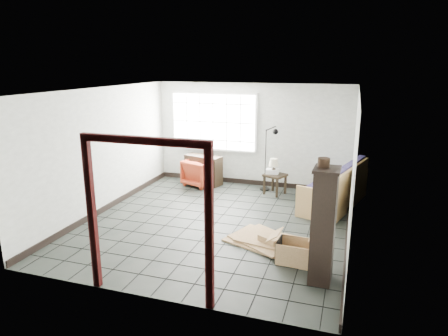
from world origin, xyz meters
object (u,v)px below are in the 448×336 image
(futon_sofa, at_px, (337,191))
(armchair, at_px, (200,171))
(side_table, at_px, (275,178))
(tall_shelf, at_px, (323,225))

(futon_sofa, bearing_deg, armchair, -172.17)
(futon_sofa, bearing_deg, side_table, -178.85)
(armchair, relative_size, side_table, 1.26)
(futon_sofa, distance_m, side_table, 1.51)
(futon_sofa, relative_size, side_table, 3.96)
(side_table, bearing_deg, tall_shelf, -69.48)
(futon_sofa, xyz_separation_m, armchair, (-3.43, 0.51, 0.02))
(futon_sofa, relative_size, tall_shelf, 1.39)
(side_table, relative_size, tall_shelf, 0.35)
(futon_sofa, height_order, side_table, futon_sofa)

